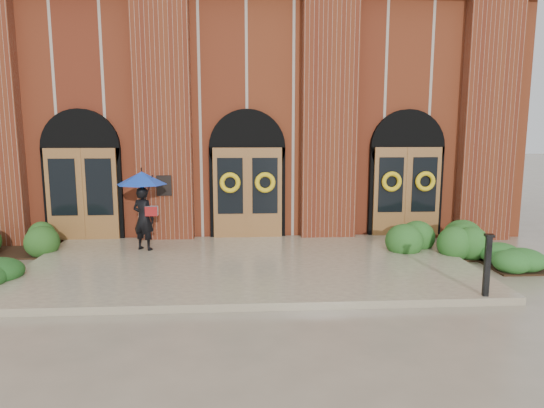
{
  "coord_description": "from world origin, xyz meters",
  "views": [
    {
      "loc": [
        -0.13,
        -10.62,
        3.23
      ],
      "look_at": [
        0.57,
        1.0,
        1.36
      ],
      "focal_mm": 32.0,
      "sensor_mm": 36.0,
      "label": 1
    }
  ],
  "objects": [
    {
      "name": "landing",
      "position": [
        0.0,
        0.15,
        0.07
      ],
      "size": [
        10.0,
        5.3,
        0.15
      ],
      "primitive_type": "cube",
      "color": "tan",
      "rests_on": "ground"
    },
    {
      "name": "metal_post",
      "position": [
        4.3,
        -2.35,
        0.76
      ],
      "size": [
        0.18,
        0.18,
        1.16
      ],
      "rotation": [
        0.0,
        0.0,
        -0.2
      ],
      "color": "black",
      "rests_on": "landing"
    },
    {
      "name": "man_with_umbrella",
      "position": [
        -2.62,
        1.44,
        1.53
      ],
      "size": [
        1.64,
        1.64,
        1.98
      ],
      "rotation": [
        0.0,
        0.0,
        2.71
      ],
      "color": "black",
      "rests_on": "landing"
    },
    {
      "name": "hedge_front_right",
      "position": [
        6.25,
        -0.15,
        0.24
      ],
      "size": [
        1.35,
        1.16,
        0.48
      ],
      "primitive_type": "ellipsoid",
      "color": "#245920",
      "rests_on": "ground"
    },
    {
      "name": "hedge_wall_right",
      "position": [
        5.2,
        1.05,
        0.39
      ],
      "size": [
        3.03,
        1.21,
        0.78
      ],
      "primitive_type": "ellipsoid",
      "color": "#26571E",
      "rests_on": "ground"
    },
    {
      "name": "church_building",
      "position": [
        0.0,
        8.78,
        3.5
      ],
      "size": [
        16.2,
        12.53,
        7.0
      ],
      "color": "#642A15",
      "rests_on": "ground"
    },
    {
      "name": "ground",
      "position": [
        0.0,
        0.0,
        0.0
      ],
      "size": [
        90.0,
        90.0,
        0.0
      ],
      "primitive_type": "plane",
      "color": "gray",
      "rests_on": "ground"
    }
  ]
}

